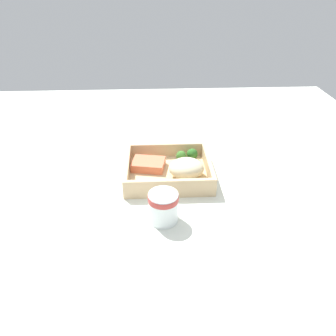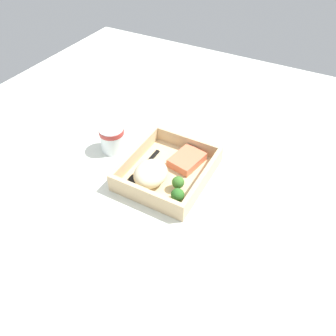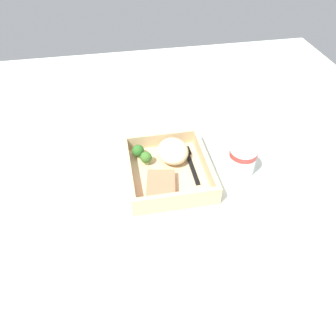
{
  "view_description": "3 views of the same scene",
  "coord_description": "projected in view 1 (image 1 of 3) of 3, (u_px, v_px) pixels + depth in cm",
  "views": [
    {
      "loc": [
        -3.92,
        -80.05,
        52.02
      ],
      "look_at": [
        0.0,
        0.0,
        2.7
      ],
      "focal_mm": 35.0,
      "sensor_mm": 36.0,
      "label": 1
    },
    {
      "loc": [
        55.59,
        30.36,
        62.55
      ],
      "look_at": [
        0.0,
        0.0,
        2.7
      ],
      "focal_mm": 35.0,
      "sensor_mm": 36.0,
      "label": 2
    },
    {
      "loc": [
        -61.3,
        11.49,
        61.39
      ],
      "look_at": [
        0.0,
        0.0,
        2.7
      ],
      "focal_mm": 35.0,
      "sensor_mm": 36.0,
      "label": 3
    }
  ],
  "objects": [
    {
      "name": "takeout_tray",
      "position": [
        168.0,
        174.0,
        0.95
      ],
      "size": [
        24.5,
        21.5,
        1.2
      ],
      "primitive_type": "cube",
      "color": "tan",
      "rests_on": "ground_plane"
    },
    {
      "name": "fork",
      "position": [
        178.0,
        185.0,
        0.89
      ],
      "size": [
        15.8,
        2.21,
        0.44
      ],
      "color": "black",
      "rests_on": "takeout_tray"
    },
    {
      "name": "broccoli_floret_2",
      "position": [
        192.0,
        154.0,
        1.0
      ],
      "size": [
        3.36,
        3.36,
        3.75
      ],
      "color": "#789A57",
      "rests_on": "takeout_tray"
    },
    {
      "name": "mashed_potatoes",
      "position": [
        186.0,
        168.0,
        0.92
      ],
      "size": [
        9.86,
        8.4,
        5.41
      ],
      "primitive_type": "ellipsoid",
      "color": "beige",
      "rests_on": "takeout_tray"
    },
    {
      "name": "salmon_fillet",
      "position": [
        148.0,
        164.0,
        0.96
      ],
      "size": [
        10.4,
        8.59,
        2.41
      ],
      "primitive_type": "cube",
      "rotation": [
        0.0,
        0.0,
        -0.18
      ],
      "color": "#E0704D",
      "rests_on": "takeout_tray"
    },
    {
      "name": "broccoli_floret_1",
      "position": [
        181.0,
        156.0,
        0.98
      ],
      "size": [
        3.16,
        3.16,
        4.01
      ],
      "color": "#87A163",
      "rests_on": "takeout_tray"
    },
    {
      "name": "tray_rim",
      "position": [
        168.0,
        166.0,
        0.94
      ],
      "size": [
        24.5,
        21.5,
        4.08
      ],
      "color": "tan",
      "rests_on": "takeout_tray"
    },
    {
      "name": "ground_plane",
      "position": [
        168.0,
        179.0,
        0.96
      ],
      "size": [
        160.0,
        160.0,
        2.0
      ],
      "primitive_type": "cube",
      "color": "silver"
    },
    {
      "name": "paper_cup",
      "position": [
        163.0,
        206.0,
        0.77
      ],
      "size": [
        7.2,
        7.2,
        7.68
      ],
      "color": "white",
      "rests_on": "ground_plane"
    }
  ]
}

